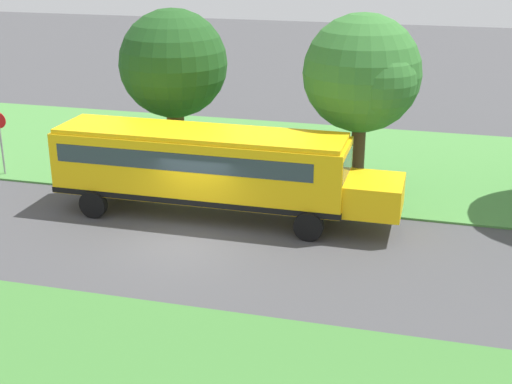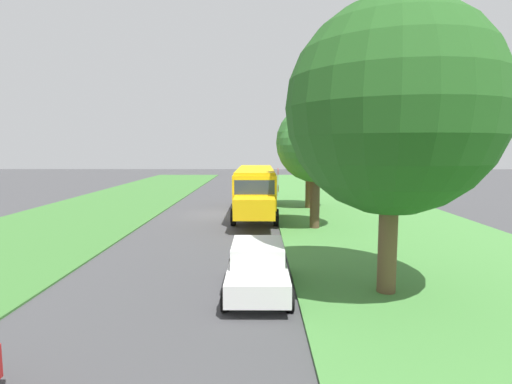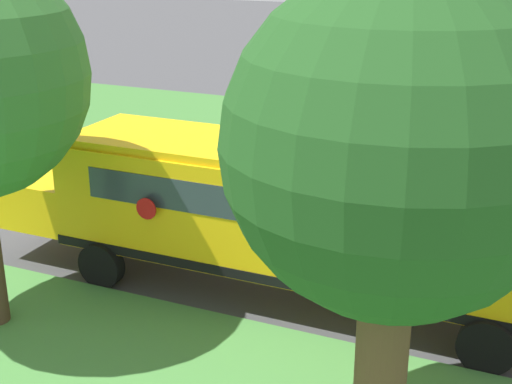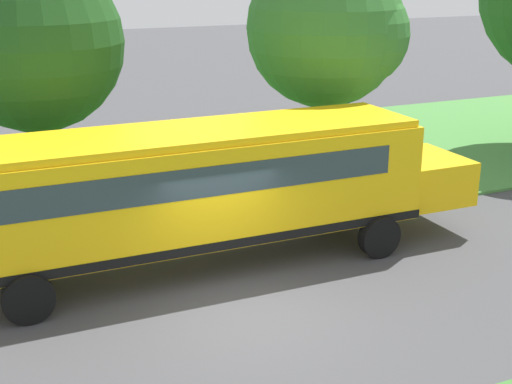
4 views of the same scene
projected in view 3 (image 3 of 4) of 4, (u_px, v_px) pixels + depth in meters
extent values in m
plane|color=#424244|center=(334.00, 248.00, 17.09)|extent=(120.00, 120.00, 0.00)
cube|color=#3D7533|center=(413.00, 149.00, 24.83)|extent=(10.00, 80.00, 0.07)
cube|color=yellow|center=(310.00, 213.00, 14.12)|extent=(2.50, 10.50, 2.20)
cube|color=yellow|center=(59.00, 196.00, 16.64)|extent=(2.20, 1.90, 1.10)
cube|color=yellow|center=(311.00, 156.00, 13.72)|extent=(2.35, 10.29, 0.16)
cube|color=black|center=(309.00, 258.00, 14.46)|extent=(2.54, 10.54, 0.20)
cube|color=#2D3842|center=(325.00, 193.00, 13.85)|extent=(2.53, 9.24, 0.64)
cube|color=#2D3842|center=(91.00, 159.00, 15.92)|extent=(2.25, 0.12, 0.80)
cylinder|color=red|center=(146.00, 209.00, 13.92)|extent=(0.03, 0.44, 0.44)
cylinder|color=black|center=(102.00, 265.00, 15.10)|extent=(0.30, 1.00, 1.00)
cylinder|color=black|center=(162.00, 224.00, 17.26)|extent=(0.30, 1.00, 1.00)
cylinder|color=black|center=(486.00, 346.00, 12.14)|extent=(0.30, 1.00, 1.00)
cylinder|color=black|center=(502.00, 284.00, 14.30)|extent=(0.30, 1.00, 1.00)
cylinder|color=brown|center=(381.00, 366.00, 9.77)|extent=(0.73, 0.73, 3.06)
sphere|color=#1E4C1C|center=(397.00, 144.00, 8.69)|extent=(4.38, 4.38, 4.38)
sphere|color=#1E4C1C|center=(442.00, 165.00, 8.09)|extent=(2.48, 2.48, 2.48)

